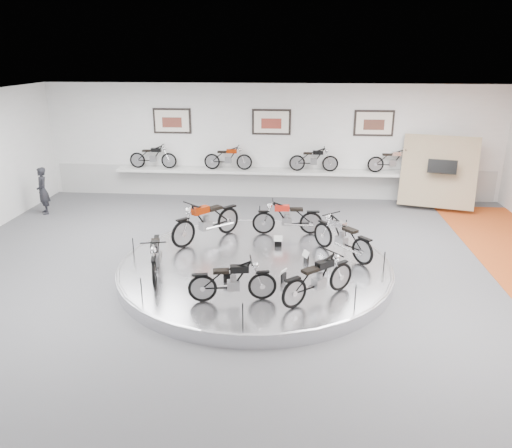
# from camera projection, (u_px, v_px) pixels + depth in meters

# --- Properties ---
(floor) EXTENTS (16.00, 16.00, 0.00)m
(floor) POSITION_uv_depth(u_px,v_px,m) (254.00, 280.00, 11.59)
(floor) COLOR #555457
(floor) RESTS_ON ground
(ceiling) EXTENTS (16.00, 16.00, 0.00)m
(ceiling) POSITION_uv_depth(u_px,v_px,m) (254.00, 104.00, 10.27)
(ceiling) COLOR white
(ceiling) RESTS_ON wall_back
(wall_back) EXTENTS (16.00, 0.00, 16.00)m
(wall_back) POSITION_uv_depth(u_px,v_px,m) (271.00, 142.00, 17.52)
(wall_back) COLOR white
(wall_back) RESTS_ON floor
(wall_front) EXTENTS (16.00, 0.00, 16.00)m
(wall_front) POSITION_uv_depth(u_px,v_px,m) (184.00, 419.00, 4.34)
(wall_front) COLOR white
(wall_front) RESTS_ON floor
(dado_band) EXTENTS (15.68, 0.04, 1.10)m
(dado_band) POSITION_uv_depth(u_px,v_px,m) (271.00, 182.00, 17.98)
(dado_band) COLOR #BCBCBA
(dado_band) RESTS_ON floor
(display_platform) EXTENTS (6.40, 6.40, 0.30)m
(display_platform) POSITION_uv_depth(u_px,v_px,m) (255.00, 268.00, 11.82)
(display_platform) COLOR silver
(display_platform) RESTS_ON floor
(platform_rim) EXTENTS (6.40, 6.40, 0.10)m
(platform_rim) POSITION_uv_depth(u_px,v_px,m) (255.00, 264.00, 11.78)
(platform_rim) COLOR #B2B2BA
(platform_rim) RESTS_ON display_platform
(shelf) EXTENTS (11.00, 0.55, 0.10)m
(shelf) POSITION_uv_depth(u_px,v_px,m) (270.00, 172.00, 17.56)
(shelf) COLOR silver
(shelf) RESTS_ON wall_back
(poster_left) EXTENTS (1.35, 0.06, 0.88)m
(poster_left) POSITION_uv_depth(u_px,v_px,m) (172.00, 121.00, 17.53)
(poster_left) COLOR #EFE4D0
(poster_left) RESTS_ON wall_back
(poster_center) EXTENTS (1.35, 0.06, 0.88)m
(poster_center) POSITION_uv_depth(u_px,v_px,m) (271.00, 122.00, 17.25)
(poster_center) COLOR #EFE4D0
(poster_center) RESTS_ON wall_back
(poster_right) EXTENTS (1.35, 0.06, 0.88)m
(poster_right) POSITION_uv_depth(u_px,v_px,m) (374.00, 123.00, 16.97)
(poster_right) COLOR #EFE4D0
(poster_right) RESTS_ON wall_back
(display_panel) EXTENTS (2.56, 1.52, 2.30)m
(display_panel) POSITION_uv_depth(u_px,v_px,m) (439.00, 172.00, 16.48)
(display_panel) COLOR #97795E
(display_panel) RESTS_ON floor
(shelf_bike_a) EXTENTS (1.22, 0.43, 0.73)m
(shelf_bike_a) POSITION_uv_depth(u_px,v_px,m) (153.00, 158.00, 17.76)
(shelf_bike_a) COLOR black
(shelf_bike_a) RESTS_ON shelf
(shelf_bike_b) EXTENTS (1.22, 0.43, 0.73)m
(shelf_bike_b) POSITION_uv_depth(u_px,v_px,m) (228.00, 159.00, 17.55)
(shelf_bike_b) COLOR #8D2102
(shelf_bike_b) RESTS_ON shelf
(shelf_bike_c) EXTENTS (1.22, 0.43, 0.73)m
(shelf_bike_c) POSITION_uv_depth(u_px,v_px,m) (314.00, 161.00, 17.31)
(shelf_bike_c) COLOR black
(shelf_bike_c) RESTS_ON shelf
(shelf_bike_d) EXTENTS (1.22, 0.43, 0.73)m
(shelf_bike_d) POSITION_uv_depth(u_px,v_px,m) (393.00, 162.00, 17.10)
(shelf_bike_d) COLOR silver
(shelf_bike_d) RESTS_ON shelf
(bike_a) EXTENTS (1.54, 1.66, 0.99)m
(bike_a) POSITION_uv_depth(u_px,v_px,m) (342.00, 237.00, 12.03)
(bike_a) COLOR silver
(bike_a) RESTS_ON display_platform
(bike_b) EXTENTS (1.66, 0.70, 0.95)m
(bike_b) POSITION_uv_depth(u_px,v_px,m) (287.00, 217.00, 13.47)
(bike_b) COLOR red
(bike_b) RESTS_ON display_platform
(bike_c) EXTENTS (1.73, 1.86, 1.11)m
(bike_c) POSITION_uv_depth(u_px,v_px,m) (206.00, 220.00, 12.99)
(bike_c) COLOR #8D2102
(bike_c) RESTS_ON display_platform
(bike_d) EXTENTS (0.90, 1.67, 0.93)m
(bike_d) POSITION_uv_depth(u_px,v_px,m) (155.00, 255.00, 11.00)
(bike_d) COLOR black
(bike_d) RESTS_ON display_platform
(bike_e) EXTENTS (1.56, 0.78, 0.88)m
(bike_e) POSITION_uv_depth(u_px,v_px,m) (232.00, 280.00, 9.85)
(bike_e) COLOR black
(bike_e) RESTS_ON display_platform
(bike_f) EXTENTS (1.56, 1.46, 0.93)m
(bike_f) POSITION_uv_depth(u_px,v_px,m) (319.00, 278.00, 9.90)
(bike_f) COLOR black
(bike_f) RESTS_ON display_platform
(visitor) EXTENTS (0.63, 0.66, 1.52)m
(visitor) POSITION_uv_depth(u_px,v_px,m) (43.00, 191.00, 16.07)
(visitor) COLOR black
(visitor) RESTS_ON floor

